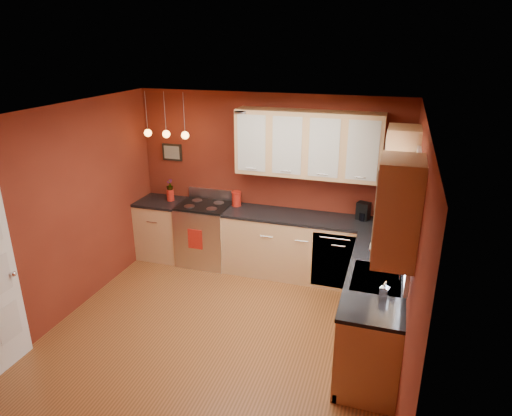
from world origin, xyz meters
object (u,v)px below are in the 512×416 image
(gas_range, at_px, (205,233))
(red_canister, at_px, (236,199))
(sink, at_px, (377,280))
(soap_pump, at_px, (385,290))
(coffee_maker, at_px, (363,212))

(gas_range, height_order, red_canister, red_canister)
(sink, height_order, soap_pump, sink)
(sink, height_order, red_canister, sink)
(red_canister, relative_size, coffee_maker, 0.90)
(red_canister, height_order, coffee_maker, coffee_maker)
(red_canister, bearing_deg, sink, -37.20)
(gas_range, xyz_separation_m, coffee_maker, (2.33, 0.14, 0.57))
(gas_range, height_order, sink, sink)
(red_canister, bearing_deg, gas_range, -164.20)
(sink, bearing_deg, soap_pump, -77.34)
(red_canister, xyz_separation_m, coffee_maker, (1.86, 0.00, 0.00))
(coffee_maker, bearing_deg, red_canister, -161.91)
(gas_range, bearing_deg, red_canister, 15.80)
(coffee_maker, height_order, soap_pump, coffee_maker)
(sink, bearing_deg, gas_range, 150.22)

